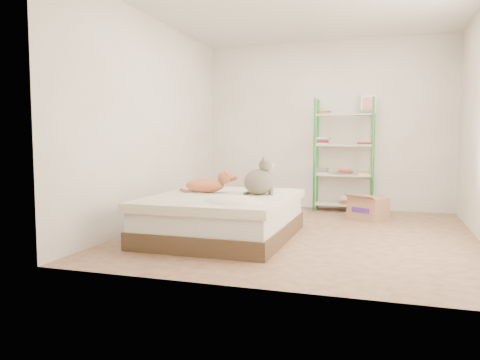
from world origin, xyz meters
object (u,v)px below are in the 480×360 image
at_px(cardboard_box, 368,208).
at_px(white_bin, 259,196).
at_px(orange_cat, 205,183).
at_px(grey_cat, 259,176).
at_px(bed, 223,216).
at_px(shelf_unit, 344,155).

bearing_deg(cardboard_box, white_bin, -167.24).
relative_size(orange_cat, cardboard_box, 0.90).
bearing_deg(cardboard_box, grey_cat, -95.24).
height_order(orange_cat, grey_cat, grey_cat).
height_order(grey_cat, white_bin, grey_cat).
xyz_separation_m(orange_cat, white_bin, (0.08, 2.07, -0.38)).
bearing_deg(orange_cat, bed, -45.58).
relative_size(shelf_unit, white_bin, 4.50).
xyz_separation_m(cardboard_box, white_bin, (-1.69, 0.57, 0.04)).
xyz_separation_m(bed, cardboard_box, (1.48, 1.68, -0.08)).
height_order(cardboard_box, white_bin, white_bin).
bearing_deg(shelf_unit, white_bin, -174.40).
bearing_deg(white_bin, shelf_unit, 5.60).
bearing_deg(cardboard_box, orange_cat, -108.32).
distance_m(shelf_unit, white_bin, 1.46).
height_order(grey_cat, cardboard_box, grey_cat).
xyz_separation_m(bed, shelf_unit, (1.09, 2.38, 0.61)).
bearing_deg(bed, grey_cat, 26.31).
bearing_deg(shelf_unit, grey_cat, -108.34).
xyz_separation_m(orange_cat, cardboard_box, (1.77, 1.49, -0.42)).
bearing_deg(orange_cat, white_bin, 74.36).
height_order(orange_cat, cardboard_box, orange_cat).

